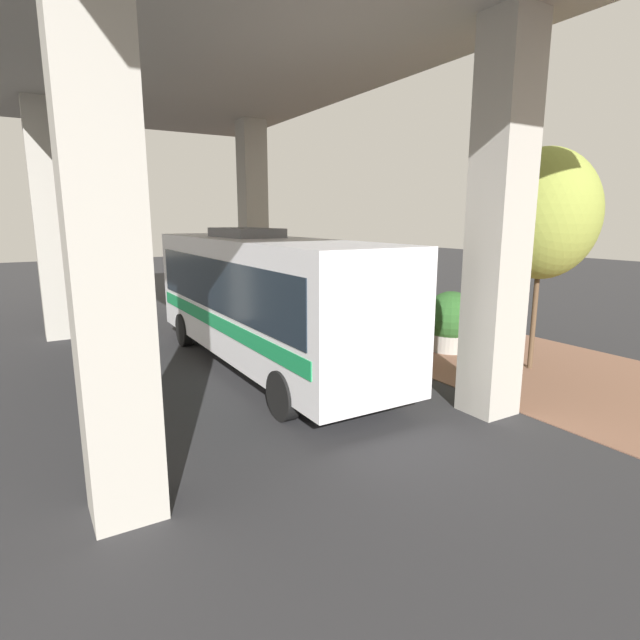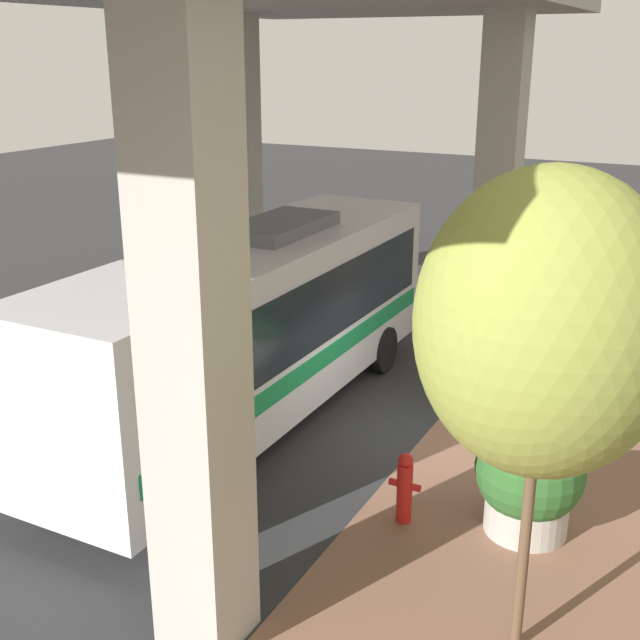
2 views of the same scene
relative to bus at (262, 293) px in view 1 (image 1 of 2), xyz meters
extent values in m
plane|color=#2D2D30|center=(-3.09, -0.59, -1.96)|extent=(80.00, 80.00, 0.00)
cube|color=#845B47|center=(-6.09, -0.59, -1.95)|extent=(6.00, 40.00, 0.02)
cube|color=#ADA89E|center=(-2.59, -6.44, 1.77)|extent=(0.90, 0.90, 7.47)
cube|color=#ADA89E|center=(-2.59, 5.27, 1.77)|extent=(0.90, 0.90, 7.47)
cube|color=#ADA89E|center=(4.41, -6.44, 1.77)|extent=(0.90, 0.90, 7.47)
cube|color=#ADA89E|center=(4.41, 5.27, 1.77)|extent=(0.90, 0.90, 7.47)
cube|color=#ADA89E|center=(0.91, -0.59, 5.81)|extent=(9.40, 19.71, 0.60)
cube|color=silver|center=(0.00, 0.01, -0.05)|extent=(2.53, 10.07, 2.93)
cube|color=#19232D|center=(0.00, 0.01, 0.31)|extent=(2.57, 9.26, 1.29)
cube|color=#198C4C|center=(0.00, 0.01, -0.63)|extent=(2.57, 9.57, 0.35)
cube|color=slate|center=(0.00, -1.00, 1.54)|extent=(1.26, 2.52, 0.24)
cylinder|color=black|center=(-1.18, 3.53, -1.46)|extent=(0.28, 1.00, 1.00)
cylinder|color=black|center=(1.18, 3.53, -1.46)|extent=(0.28, 1.00, 1.00)
cylinder|color=black|center=(-1.18, -3.27, -1.46)|extent=(0.28, 1.00, 1.00)
cylinder|color=black|center=(1.18, -3.27, -1.46)|extent=(0.28, 1.00, 1.00)
cylinder|color=red|center=(-3.78, 1.99, -1.49)|extent=(0.23, 0.23, 0.94)
sphere|color=red|center=(-3.78, 1.99, -0.95)|extent=(0.22, 0.22, 0.22)
cylinder|color=red|center=(-3.95, 1.99, -1.35)|extent=(0.14, 0.10, 0.10)
cylinder|color=red|center=(-3.61, 1.99, -1.35)|extent=(0.14, 0.10, 0.10)
cylinder|color=#ADA89E|center=(-5.42, 1.41, -1.67)|extent=(1.18, 1.18, 0.59)
sphere|color=#2D6028|center=(-5.42, 1.41, -0.95)|extent=(1.55, 1.55, 1.55)
sphere|color=#BF334C|center=(-5.28, 1.29, -1.21)|extent=(0.41, 0.41, 0.41)
cylinder|color=#ADA89E|center=(-3.92, -2.46, -1.63)|extent=(1.00, 1.00, 0.66)
sphere|color=#2D6028|center=(-3.92, -2.46, -1.00)|extent=(1.08, 1.08, 1.08)
sphere|color=#BF334C|center=(-3.80, -2.56, -1.16)|extent=(0.35, 0.35, 0.35)
cylinder|color=#ADA89E|center=(-4.75, -5.52, -1.62)|extent=(1.00, 1.00, 0.68)
sphere|color=olive|center=(-4.75, -5.52, -0.94)|extent=(1.24, 1.24, 1.24)
sphere|color=#BF334C|center=(-4.62, -5.62, -1.14)|extent=(0.35, 0.35, 0.35)
cylinder|color=brown|center=(-5.91, 3.82, -0.37)|extent=(0.13, 0.13, 3.18)
ellipsoid|color=olive|center=(-5.91, 3.82, 2.02)|extent=(2.68, 2.68, 3.21)
camera|label=1|loc=(5.30, 11.81, 1.93)|focal=28.00mm
camera|label=2|loc=(-7.40, 11.65, 4.64)|focal=45.00mm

